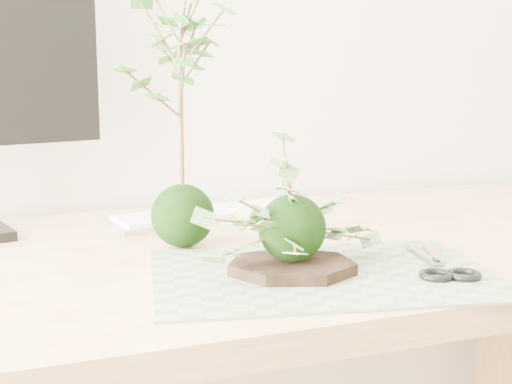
{
  "coord_description": "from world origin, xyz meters",
  "views": [
    {
      "loc": [
        -0.34,
        0.24,
        1.01
      ],
      "look_at": [
        0.0,
        1.14,
        0.84
      ],
      "focal_mm": 50.0,
      "sensor_mm": 36.0,
      "label": 1
    }
  ],
  "objects_px": {
    "maple_kokedama": "(180,60)",
    "keyboard": "(217,213)",
    "desk": "(243,302)",
    "ivy_kokedama": "(292,197)"
  },
  "relations": [
    {
      "from": "maple_kokedama",
      "to": "keyboard",
      "type": "height_order",
      "value": "maple_kokedama"
    },
    {
      "from": "desk",
      "to": "maple_kokedama",
      "type": "height_order",
      "value": "maple_kokedama"
    },
    {
      "from": "maple_kokedama",
      "to": "keyboard",
      "type": "bearing_deg",
      "value": 58.41
    },
    {
      "from": "keyboard",
      "to": "maple_kokedama",
      "type": "bearing_deg",
      "value": -131.85
    },
    {
      "from": "ivy_kokedama",
      "to": "maple_kokedama",
      "type": "height_order",
      "value": "maple_kokedama"
    },
    {
      "from": "ivy_kokedama",
      "to": "desk",
      "type": "bearing_deg",
      "value": 93.14
    },
    {
      "from": "ivy_kokedama",
      "to": "maple_kokedama",
      "type": "xyz_separation_m",
      "value": [
        -0.09,
        0.2,
        0.17
      ]
    },
    {
      "from": "desk",
      "to": "ivy_kokedama",
      "type": "distance_m",
      "value": 0.25
    },
    {
      "from": "desk",
      "to": "maple_kokedama",
      "type": "relative_size",
      "value": 4.01
    },
    {
      "from": "desk",
      "to": "keyboard",
      "type": "distance_m",
      "value": 0.24
    }
  ]
}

